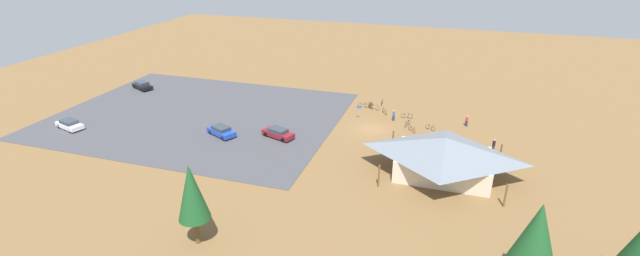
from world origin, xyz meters
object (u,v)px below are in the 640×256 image
(car_black_inner_stall, at_px, (142,85))
(visitor_at_bikes, at_px, (494,145))
(visitor_near_lot, at_px, (394,115))
(bicycle_white_lone_east, at_px, (374,107))
(lot_sign, at_px, (359,110))
(pine_midwest, at_px, (192,193))
(car_white_second_row, at_px, (69,124))
(bicycle_purple_mid_cluster, at_px, (408,123))
(car_maroon_far_end, at_px, (278,133))
(bicycle_green_front_row, at_px, (407,116))
(pine_far_west, at_px, (536,236))
(trash_bin, at_px, (371,105))
(bicycle_blue_near_sign, at_px, (364,105))
(bicycle_teal_lone_west, at_px, (430,128))
(visitor_by_pavilion, at_px, (467,121))
(car_blue_mid_lot, at_px, (221,131))
(bike_pavilion, at_px, (444,154))
(bicycle_red_yard_right, at_px, (412,129))
(bicycle_orange_edge_north, at_px, (385,111))
(bicycle_yellow_edge_south, at_px, (382,103))

(car_black_inner_stall, height_order, visitor_at_bikes, visitor_at_bikes)
(visitor_at_bikes, distance_m, visitor_near_lot, 15.22)
(bicycle_white_lone_east, bearing_deg, lot_sign, 71.13)
(pine_midwest, xyz_separation_m, car_white_second_row, (31.25, -16.79, -4.51))
(bicycle_purple_mid_cluster, relative_size, car_maroon_far_end, 0.36)
(pine_midwest, xyz_separation_m, bicycle_green_front_row, (-14.03, -35.36, -4.83))
(bicycle_purple_mid_cluster, bearing_deg, pine_far_west, 113.37)
(trash_bin, bearing_deg, visitor_near_lot, 135.50)
(car_white_second_row, bearing_deg, pine_midwest, 151.76)
(bicycle_blue_near_sign, relative_size, bicycle_teal_lone_west, 1.22)
(bicycle_blue_near_sign, relative_size, visitor_by_pavilion, 1.05)
(trash_bin, bearing_deg, bicycle_blue_near_sign, 6.80)
(trash_bin, bearing_deg, visitor_at_bikes, 149.17)
(bicycle_blue_near_sign, relative_size, bicycle_white_lone_east, 1.00)
(lot_sign, xyz_separation_m, bicycle_purple_mid_cluster, (-7.39, 0.47, -1.02))
(bicycle_teal_lone_west, xyz_separation_m, bicycle_purple_mid_cluster, (3.25, -0.45, 0.04))
(car_white_second_row, distance_m, visitor_near_lot, 46.74)
(car_blue_mid_lot, bearing_deg, car_maroon_far_end, -167.27)
(car_maroon_far_end, bearing_deg, pine_far_west, 145.08)
(car_black_inner_stall, xyz_separation_m, visitor_by_pavilion, (-55.60, -0.12, 0.12))
(pine_far_west, distance_m, bicycle_blue_near_sign, 41.19)
(bicycle_green_front_row, distance_m, bicycle_white_lone_east, 5.73)
(bike_pavilion, height_order, bicycle_green_front_row, bike_pavilion)
(pine_far_west, bearing_deg, trash_bin, -61.25)
(visitor_by_pavilion, bearing_deg, bicycle_purple_mid_cluster, 17.38)
(pine_midwest, distance_m, visitor_near_lot, 36.27)
(bicycle_teal_lone_west, distance_m, visitor_at_bikes, 9.47)
(trash_bin, height_order, bicycle_teal_lone_west, trash_bin)
(pine_far_west, distance_m, visitor_by_pavilion, 32.97)
(bicycle_green_front_row, relative_size, bicycle_red_yard_right, 1.29)
(pine_midwest, height_order, bicycle_white_lone_east, pine_midwest)
(bicycle_red_yard_right, xyz_separation_m, visitor_at_bikes, (-10.65, 3.25, 0.57))
(trash_bin, bearing_deg, car_white_second_row, 28.54)
(bicycle_green_front_row, distance_m, bicycle_teal_lone_west, 5.05)
(pine_far_west, height_order, car_blue_mid_lot, pine_far_west)
(lot_sign, bearing_deg, visitor_by_pavilion, -172.38)
(lot_sign, distance_m, bicycle_purple_mid_cluster, 7.47)
(bicycle_white_lone_east, bearing_deg, car_black_inner_stall, 3.51)
(bicycle_red_yard_right, height_order, visitor_by_pavilion, visitor_by_pavilion)
(lot_sign, relative_size, bicycle_white_lone_east, 1.29)
(trash_bin, height_order, lot_sign, lot_sign)
(bicycle_teal_lone_west, height_order, car_blue_mid_lot, car_blue_mid_lot)
(trash_bin, xyz_separation_m, pine_midwest, (7.94, 38.10, 4.77))
(bicycle_green_front_row, height_order, bicycle_red_yard_right, bicycle_green_front_row)
(car_white_second_row, bearing_deg, car_blue_mid_lot, -168.44)
(bicycle_orange_edge_north, relative_size, car_white_second_row, 0.32)
(trash_bin, height_order, bicycle_red_yard_right, trash_bin)
(pine_far_west, distance_m, visitor_near_lot, 34.97)
(bicycle_yellow_edge_south, xyz_separation_m, car_maroon_far_end, (11.17, 16.98, 0.37))
(bicycle_purple_mid_cluster, bearing_deg, bicycle_yellow_edge_south, -55.84)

